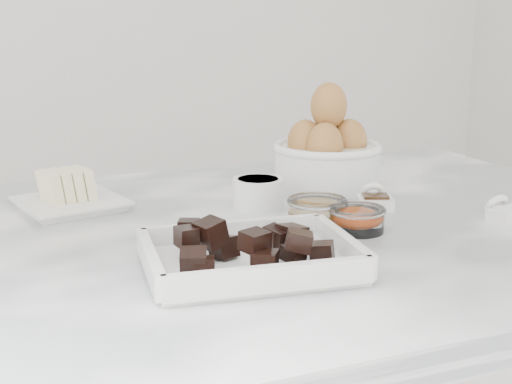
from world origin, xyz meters
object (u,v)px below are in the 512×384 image
Objects in this scene: chocolate_dish at (250,249)px; salt_spoon at (506,213)px; butter_plate at (69,195)px; zest_bowl at (357,218)px; egg_bowl at (327,153)px; honey_bowl at (317,211)px; vanilla_spoon at (375,200)px; sugar_ramekin at (258,192)px.

salt_spoon is (0.41, 0.04, -0.01)m from chocolate_dish.
chocolate_dish is 0.38m from butter_plate.
zest_bowl is at bearing 169.45° from salt_spoon.
egg_bowl is (0.42, -0.02, 0.04)m from butter_plate.
zest_bowl is at bearing -57.32° from honey_bowl.
vanilla_spoon is (0.42, -0.18, -0.01)m from butter_plate.
chocolate_dish is 0.27m from sugar_ramekin.
vanilla_spoon is (0.16, -0.07, -0.01)m from sugar_ramekin.
zest_bowl is at bearing -65.03° from sugar_ramekin.
sugar_ramekin is 0.18m from egg_bowl.
chocolate_dish reaches higher than zest_bowl.
chocolate_dish is 3.39× the size of sugar_ramekin.
chocolate_dish reaches higher than butter_plate.
zest_bowl is 0.22m from salt_spoon.
egg_bowl is 2.37× the size of zest_bowl.
egg_bowl is at bearing -3.00° from butter_plate.
honey_bowl is (0.30, -0.22, -0.00)m from butter_plate.
honey_bowl is 0.06m from zest_bowl.
chocolate_dish is at bearing -129.87° from egg_bowl.
butter_plate is at bearing 157.47° from vanilla_spoon.
salt_spoon is at bearing -65.20° from egg_bowl.
zest_bowl is at bearing -132.85° from vanilla_spoon.
egg_bowl reaches higher than honey_bowl.
sugar_ramekin reaches higher than vanilla_spoon.
honey_bowl is at bearing -69.03° from sugar_ramekin.
butter_plate is 0.43m from egg_bowl.
salt_spoon is (0.29, -0.20, -0.01)m from sugar_ramekin.
vanilla_spoon is at bearing -22.53° from butter_plate.
butter_plate is at bearing 141.71° from zest_bowl.
egg_bowl is 0.32m from salt_spoon.
honey_bowl is at bearing -121.48° from egg_bowl.
egg_bowl reaches higher than zest_bowl.
vanilla_spoon is at bearing 32.57° from chocolate_dish.
egg_bowl reaches higher than butter_plate.
sugar_ramekin is 0.98× the size of zest_bowl.
honey_bowl is at bearing -161.23° from vanilla_spoon.
honey_bowl is (0.04, -0.11, -0.01)m from sugar_ramekin.
butter_plate is at bearing 151.03° from salt_spoon.
chocolate_dish is 0.43m from egg_bowl.
zest_bowl is (0.08, -0.16, -0.01)m from sugar_ramekin.
sugar_ramekin is 0.41× the size of egg_bowl.
salt_spoon is at bearing -28.97° from butter_plate.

